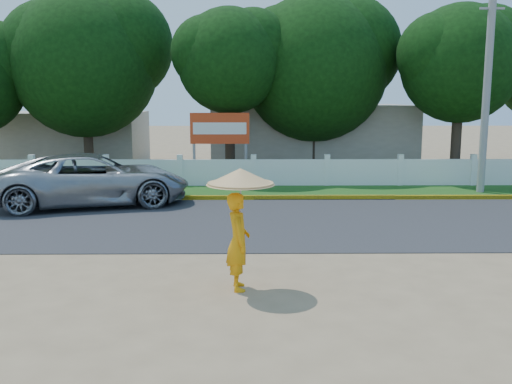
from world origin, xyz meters
TOP-DOWN VIEW (x-y plane):
  - ground at (0.00, 0.00)m, footprint 120.00×120.00m
  - road at (0.00, 4.50)m, footprint 60.00×7.00m
  - grass_verge at (0.00, 9.75)m, footprint 60.00×3.50m
  - curb at (0.00, 8.05)m, footprint 40.00×0.18m
  - fence at (0.00, 11.20)m, footprint 40.00×0.10m
  - building_near at (3.00, 18.00)m, footprint 10.00×6.00m
  - building_far at (-10.00, 19.00)m, footprint 8.00×5.00m
  - utility_pole at (8.65, 9.51)m, footprint 0.28×0.28m
  - vehicle at (-5.40, 7.12)m, footprint 6.88×4.54m
  - monk_with_parasol at (-0.35, -1.43)m, footprint 1.28×1.28m
  - billboard at (-1.42, 12.30)m, footprint 2.50×0.13m
  - tree_row at (3.42, 14.56)m, footprint 37.93×8.15m

SIDE VIEW (x-z plane):
  - ground at x=0.00m, z-range 0.00..0.00m
  - road at x=0.00m, z-range 0.00..0.02m
  - grass_verge at x=0.00m, z-range 0.00..0.03m
  - curb at x=0.00m, z-range 0.00..0.16m
  - fence at x=0.00m, z-range 0.00..1.10m
  - vehicle at x=-5.40m, z-range 0.00..1.76m
  - building_far at x=-10.00m, z-range 0.00..2.80m
  - monk_with_parasol at x=-0.35m, z-range 0.35..2.67m
  - building_near at x=3.00m, z-range 0.00..3.20m
  - billboard at x=-1.42m, z-range 0.67..3.62m
  - utility_pole at x=8.65m, z-range 0.00..7.58m
  - tree_row at x=3.42m, z-range 0.75..9.25m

